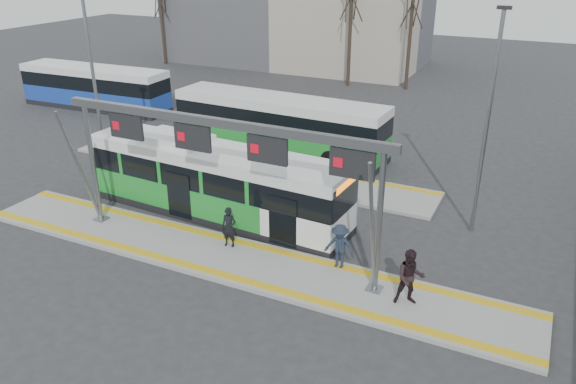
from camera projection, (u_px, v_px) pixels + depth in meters
name	position (u px, v px, depth m)	size (l,w,h in m)	color
ground	(230.00, 260.00, 20.90)	(120.00, 120.00, 0.00)	#2D2D30
platform_main	(230.00, 259.00, 20.87)	(22.00, 3.00, 0.15)	gray
platform_second	(244.00, 170.00, 29.04)	(20.00, 3.00, 0.15)	gray
tactile_main	(230.00, 257.00, 20.83)	(22.00, 2.65, 0.02)	gold
tactile_second	(255.00, 161.00, 29.95)	(20.00, 0.35, 0.02)	gold
gantry	(220.00, 148.00, 19.50)	(13.00, 1.68, 5.20)	slate
hero_bus	(215.00, 182.00, 23.89)	(12.11, 3.21, 3.30)	black
bg_bus_green	(279.00, 125.00, 31.32)	(12.41, 3.11, 3.08)	black
bg_bus_blue	(95.00, 88.00, 39.72)	(11.26, 2.94, 2.91)	black
passenger_a	(229.00, 227.00, 21.30)	(0.58, 0.38, 1.59)	black
passenger_b	(410.00, 277.00, 17.80)	(0.93, 0.73, 1.92)	black
passenger_c	(340.00, 246.00, 19.84)	(1.10, 0.63, 1.70)	#1E2636
tree_mid	(413.00, 6.00, 42.80)	(1.40, 1.40, 8.51)	#382B21
tree_far	(160.00, 1.00, 52.69)	(1.40, 1.40, 7.72)	#382B21
lamp_west	(95.00, 85.00, 26.90)	(0.50, 0.25, 8.72)	slate
lamp_east	(487.00, 121.00, 21.18)	(0.50, 0.25, 8.83)	slate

